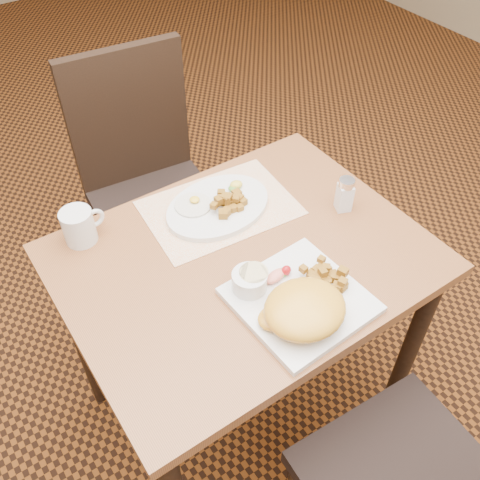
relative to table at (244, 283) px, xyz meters
name	(u,v)px	position (x,y,z in m)	size (l,w,h in m)	color
ground	(243,401)	(0.00, 0.00, -0.64)	(8.00, 8.00, 0.00)	black
table	(244,283)	(0.00, 0.00, 0.00)	(0.90, 0.70, 0.75)	brown
chair_far	(147,176)	(0.05, 0.68, -0.10)	(0.46, 0.47, 0.97)	black
placemat	(220,208)	(0.05, 0.18, 0.11)	(0.40, 0.28, 0.00)	white
plate_square	(300,300)	(0.02, -0.19, 0.12)	(0.28, 0.28, 0.02)	silver
plate_oval	(218,207)	(0.04, 0.18, 0.12)	(0.30, 0.23, 0.02)	silver
hollandaise_mound	(304,310)	(-0.01, -0.24, 0.16)	(0.19, 0.17, 0.07)	gold
ramekin	(250,280)	(-0.06, -0.10, 0.15)	(0.09, 0.08, 0.05)	silver
garnish_sq	(279,274)	(0.02, -0.12, 0.14)	(0.08, 0.04, 0.03)	#387223
fried_egg	(193,204)	(-0.02, 0.22, 0.13)	(0.10, 0.10, 0.02)	white
garnish_ov	(236,186)	(0.12, 0.21, 0.14)	(0.05, 0.04, 0.02)	#387223
salt_shaker	(345,194)	(0.32, -0.01, 0.16)	(0.05, 0.05, 0.10)	white
coffee_mug	(79,226)	(-0.31, 0.28, 0.16)	(0.11, 0.08, 0.09)	silver
home_fries_sq	(325,276)	(0.10, -0.18, 0.14)	(0.10, 0.11, 0.04)	#A16C1A
home_fries_ov	(229,201)	(0.06, 0.16, 0.14)	(0.11, 0.09, 0.04)	#A16C1A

